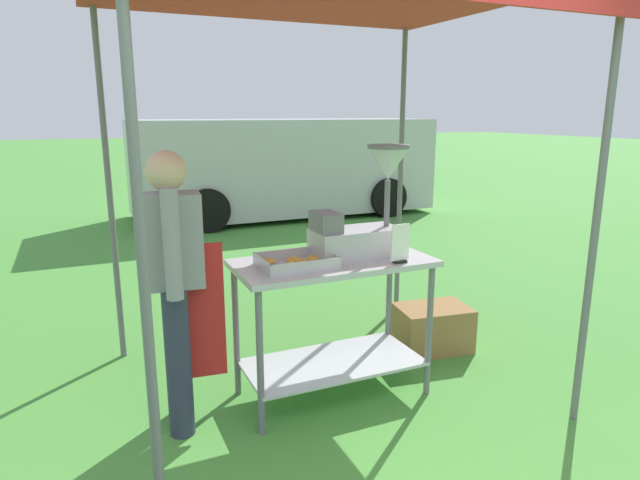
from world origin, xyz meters
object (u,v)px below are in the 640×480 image
(donut_fryer, at_px, (364,216))
(stall_canopy, at_px, (327,0))
(menu_sign, at_px, (400,246))
(vendor, at_px, (174,278))
(donut_cart, at_px, (333,300))
(van_silver, at_px, (283,166))
(supply_crate, at_px, (432,328))
(donut_tray, at_px, (297,263))

(donut_fryer, bearing_deg, stall_canopy, 162.31)
(menu_sign, bearing_deg, vendor, 169.01)
(donut_cart, distance_m, menu_sign, 0.55)
(vendor, height_order, van_silver, van_silver)
(stall_canopy, bearing_deg, donut_cart, -90.00)
(donut_fryer, relative_size, supply_crate, 1.17)
(donut_tray, relative_size, donut_fryer, 0.63)
(supply_crate, relative_size, van_silver, 0.12)
(vendor, relative_size, van_silver, 0.31)
(donut_fryer, bearing_deg, supply_crate, 20.40)
(vendor, xyz_separation_m, supply_crate, (1.97, 0.28, -0.73))
(van_silver, bearing_deg, donut_fryer, -105.52)
(donut_cart, relative_size, van_silver, 0.24)
(donut_cart, height_order, donut_tray, donut_tray)
(supply_crate, bearing_deg, donut_tray, -164.00)
(van_silver, bearing_deg, vendor, -115.19)
(donut_tray, bearing_deg, stall_canopy, 29.00)
(donut_cart, xyz_separation_m, supply_crate, (1.01, 0.32, -0.48))
(menu_sign, relative_size, vendor, 0.15)
(stall_canopy, height_order, donut_cart, stall_canopy)
(supply_crate, bearing_deg, donut_fryer, -159.60)
(menu_sign, distance_m, vendor, 1.34)
(stall_canopy, relative_size, donut_cart, 2.12)
(donut_tray, bearing_deg, donut_cart, 9.83)
(donut_cart, height_order, menu_sign, menu_sign)
(donut_cart, height_order, donut_fryer, donut_fryer)
(stall_canopy, height_order, supply_crate, stall_canopy)
(stall_canopy, height_order, van_silver, stall_canopy)
(stall_canopy, distance_m, menu_sign, 1.50)
(vendor, xyz_separation_m, van_silver, (2.91, 6.19, -0.03))
(donut_fryer, bearing_deg, vendor, 179.48)
(donut_tray, xyz_separation_m, van_silver, (2.21, 6.27, -0.05))
(donut_cart, bearing_deg, donut_tray, -170.17)
(stall_canopy, height_order, vendor, stall_canopy)
(vendor, bearing_deg, donut_cart, -2.25)
(stall_canopy, height_order, menu_sign, stall_canopy)
(menu_sign, distance_m, supply_crate, 1.20)
(donut_fryer, distance_m, supply_crate, 1.30)
(stall_canopy, bearing_deg, van_silver, 72.37)
(van_silver, bearing_deg, supply_crate, -99.02)
(donut_cart, relative_size, donut_tray, 2.82)
(supply_crate, bearing_deg, vendor, -171.89)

